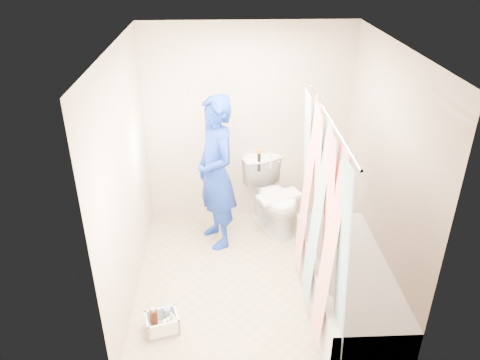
{
  "coord_description": "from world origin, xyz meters",
  "views": [
    {
      "loc": [
        -0.32,
        -3.83,
        3.21
      ],
      "look_at": [
        -0.13,
        0.27,
        1.03
      ],
      "focal_mm": 35.0,
      "sensor_mm": 36.0,
      "label": 1
    }
  ],
  "objects_px": {
    "cleaning_caddy": "(163,323)",
    "bathtub": "(347,283)",
    "toilet": "(274,197)",
    "plumber": "(216,174)"
  },
  "relations": [
    {
      "from": "plumber",
      "to": "cleaning_caddy",
      "type": "xyz_separation_m",
      "value": [
        -0.49,
        -1.39,
        -0.8
      ]
    },
    {
      "from": "cleaning_caddy",
      "to": "bathtub",
      "type": "bearing_deg",
      "value": -7.83
    },
    {
      "from": "bathtub",
      "to": "plumber",
      "type": "relative_size",
      "value": 0.99
    },
    {
      "from": "bathtub",
      "to": "plumber",
      "type": "height_order",
      "value": "plumber"
    },
    {
      "from": "toilet",
      "to": "cleaning_caddy",
      "type": "height_order",
      "value": "toilet"
    },
    {
      "from": "plumber",
      "to": "cleaning_caddy",
      "type": "height_order",
      "value": "plumber"
    },
    {
      "from": "cleaning_caddy",
      "to": "plumber",
      "type": "bearing_deg",
      "value": 54.46
    },
    {
      "from": "bathtub",
      "to": "cleaning_caddy",
      "type": "distance_m",
      "value": 1.75
    },
    {
      "from": "cleaning_caddy",
      "to": "toilet",
      "type": "bearing_deg",
      "value": 38.82
    },
    {
      "from": "bathtub",
      "to": "toilet",
      "type": "xyz_separation_m",
      "value": [
        -0.55,
        1.42,
        0.15
      ]
    }
  ]
}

